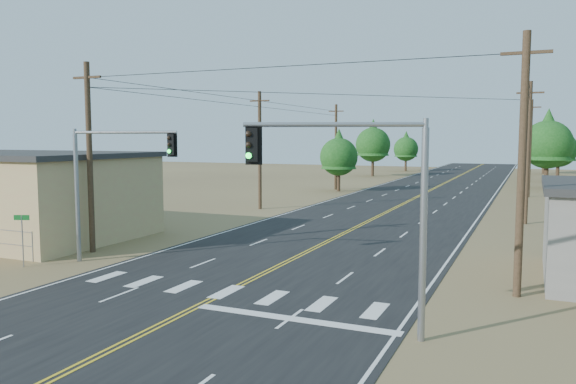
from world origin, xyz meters
The scene contains 17 objects.
ground centered at (0.00, 0.00, 0.00)m, with size 220.00×220.00×0.00m, color #907C4D.
road centered at (0.00, 30.00, 0.01)m, with size 15.00×200.00×0.02m, color black.
utility_pole_left_near centered at (-10.50, 12.00, 5.12)m, with size 1.80×0.30×10.00m.
utility_pole_left_mid centered at (-10.50, 32.00, 5.12)m, with size 1.80×0.30×10.00m.
utility_pole_left_far centered at (-10.50, 52.00, 5.12)m, with size 1.80×0.30×10.00m.
utility_pole_right_near centered at (10.50, 12.00, 5.12)m, with size 1.80×0.30×10.00m.
utility_pole_right_mid centered at (10.50, 32.00, 5.12)m, with size 1.80×0.30×10.00m.
utility_pole_right_far centered at (10.50, 52.00, 5.12)m, with size 1.80×0.30×10.00m.
signal_mast_left centered at (-8.04, 10.36, 4.40)m, with size 5.16×1.45×6.52m.
signal_mast_right centered at (6.55, 5.19, 4.48)m, with size 5.12×2.11×6.64m.
street_sign centered at (-11.00, 8.00, 1.66)m, with size 0.69×0.30×2.47m.
tree_left_near centered at (-9.46, 50.01, 4.39)m, with size 4.31×4.31×7.18m.
tree_left_mid centered at (-12.68, 76.66, 5.59)m, with size 5.48×5.48×9.13m.
tree_left_far centered at (-10.69, 92.39, 4.53)m, with size 4.45×4.45×7.41m.
tree_right_near centered at (12.34, 63.27, 5.90)m, with size 5.78×5.78×9.64m.
tree_right_mid centered at (14.00, 75.71, 5.01)m, with size 4.92×4.92×8.20m.
tree_right_far centered at (12.45, 93.63, 5.90)m, with size 5.78×5.78×9.64m.
Camera 1 is at (10.90, -10.82, 6.06)m, focal length 35.00 mm.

